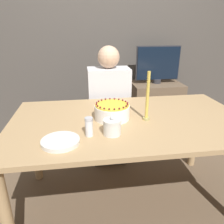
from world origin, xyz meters
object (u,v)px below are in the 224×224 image
object	(u,v)px
sugar_bowl	(112,127)
tv_monitor	(158,64)
sugar_shaker	(89,127)
cake	(112,111)
candle	(147,100)
person_man_blue_shirt	(109,114)

from	to	relation	value
sugar_bowl	tv_monitor	world-z (taller)	tv_monitor
sugar_bowl	sugar_shaker	distance (m)	0.14
cake	candle	distance (m)	0.25
cake	candle	xyz separation A→B (m)	(0.23, -0.06, 0.09)
candle	tv_monitor	size ratio (longest dim) A/B	0.63
tv_monitor	sugar_bowl	bearing A→B (deg)	-118.89
sugar_shaker	tv_monitor	distance (m)	1.62
candle	tv_monitor	world-z (taller)	tv_monitor
person_man_blue_shirt	tv_monitor	distance (m)	0.90
candle	sugar_shaker	bearing A→B (deg)	-155.99
sugar_bowl	cake	bearing A→B (deg)	81.98
cake	tv_monitor	bearing A→B (deg)	57.39
sugar_bowl	tv_monitor	distance (m)	1.55
sugar_bowl	tv_monitor	xyz separation A→B (m)	(0.75, 1.35, 0.13)
sugar_bowl	person_man_blue_shirt	bearing A→B (deg)	83.86
sugar_bowl	sugar_shaker	bearing A→B (deg)	179.26
candle	person_man_blue_shirt	bearing A→B (deg)	103.36
sugar_bowl	sugar_shaker	world-z (taller)	sugar_bowl
cake	tv_monitor	xyz separation A→B (m)	(0.71, 1.11, 0.13)
person_man_blue_shirt	candle	bearing A→B (deg)	103.36
tv_monitor	sugar_shaker	bearing A→B (deg)	-123.16
candle	person_man_blue_shirt	distance (m)	0.82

